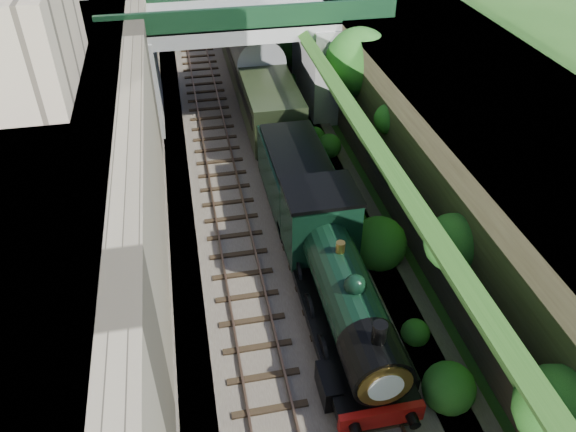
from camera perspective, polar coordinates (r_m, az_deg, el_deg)
The scene contains 13 objects.
trackbed at distance 32.95m, azimuth -3.88°, elevation 7.83°, with size 10.00×90.00×0.20m, color #473F38.
retaining_wall at distance 31.30m, azimuth -14.38°, elevation 12.07°, with size 1.00×90.00×7.00m, color #756B56.
street_plateau_left at distance 31.71m, azimuth -20.76°, elevation 11.14°, with size 6.00×90.00×7.00m, color #262628.
street_plateau_right at distance 34.01m, azimuth 12.41°, elevation 13.69°, with size 8.00×90.00×6.25m, color #262628.
embankment_slope at distance 32.40m, azimuth 5.06°, elevation 12.66°, with size 4.62×90.00×6.36m.
track_left at distance 32.72m, azimuth -7.39°, elevation 7.67°, with size 2.50×90.00×0.20m.
track_right at distance 33.03m, azimuth -1.81°, elevation 8.27°, with size 2.50×90.00×0.20m.
road_bridge at distance 35.03m, azimuth -3.56°, elevation 16.82°, with size 16.00×6.40×7.25m.
building_near at distance 24.41m, azimuth -26.17°, elevation 16.49°, with size 4.00×8.00×4.00m, color gray.
tree at distance 31.18m, azimuth 7.29°, elevation 15.13°, with size 3.60×3.80×6.60m.
locomotive at distance 20.58m, azimuth 5.22°, elevation -6.86°, with size 3.10×10.22×3.83m.
tender at distance 26.33m, azimuth 0.84°, elevation 3.61°, with size 2.70×6.00×3.05m.
coach_front at distance 37.16m, azimuth -3.40°, elevation 14.68°, with size 2.90×18.00×3.70m.
Camera 1 is at (-3.57, -8.59, 16.08)m, focal length 35.00 mm.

